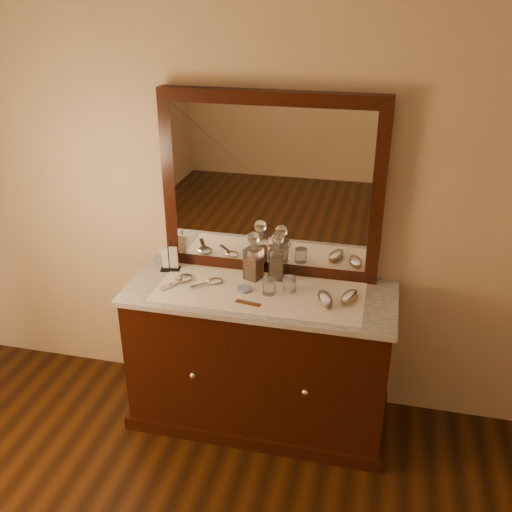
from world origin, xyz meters
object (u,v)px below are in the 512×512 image
dresser_cabinet (260,359)px  napkin_rack (170,259)px  brush_far (349,297)px  pin_dish (245,289)px  decanter_right (277,261)px  brush_near (325,299)px  hand_mirror_inner (212,282)px  comb (248,303)px  hand_mirror_outer (181,279)px  mirror_frame (271,187)px  decanter_left (253,261)px

dresser_cabinet → napkin_rack: size_ratio=8.52×
dresser_cabinet → brush_far: (0.47, -0.01, 0.46)m
pin_dish → decanter_right: (0.14, 0.18, 0.10)m
brush_near → hand_mirror_inner: bearing=173.1°
pin_dish → napkin_rack: (-0.47, 0.15, 0.05)m
brush_far → brush_near: bearing=-154.8°
comb → hand_mirror_outer: (-0.42, 0.16, 0.01)m
dresser_cabinet → decanter_right: (0.06, 0.15, 0.55)m
comb → mirror_frame: bearing=94.7°
pin_dish → decanter_left: (0.01, 0.14, 0.10)m
hand_mirror_outer → brush_far: bearing=-0.3°
comb → decanter_right: bearing=82.9°
pin_dish → decanter_right: 0.25m
dresser_cabinet → pin_dish: (-0.08, -0.02, 0.45)m
brush_near → hand_mirror_outer: 0.80m
mirror_frame → hand_mirror_outer: mirror_frame is taller
hand_mirror_inner → decanter_right: bearing=22.8°
pin_dish → napkin_rack: size_ratio=0.51×
dresser_cabinet → hand_mirror_outer: (-0.45, -0.00, 0.45)m
comb → decanter_right: decanter_right is taller
brush_near → hand_mirror_outer: brush_near is taller
dresser_cabinet → decanter_left: bearing=118.6°
napkin_rack → brush_near: napkin_rack is taller
brush_near → comb: bearing=-166.0°
dresser_cabinet → hand_mirror_outer: 0.64m
brush_near → hand_mirror_inner: size_ratio=1.02×
decanter_left → decanter_right: 0.13m
dresser_cabinet → decanter_left: 0.57m
napkin_rack → brush_near: 0.92m
brush_far → comb: bearing=-163.2°
comb → brush_far: (0.50, 0.15, 0.02)m
mirror_frame → hand_mirror_inner: mirror_frame is taller
brush_near → hand_mirror_outer: (-0.80, 0.06, -0.01)m
decanter_left → hand_mirror_outer: bearing=-162.0°
decanter_right → brush_far: (0.41, -0.16, -0.09)m
napkin_rack → hand_mirror_inner: bearing=-21.4°
mirror_frame → comb: (-0.03, -0.40, -0.49)m
napkin_rack → brush_near: bearing=-11.6°
mirror_frame → hand_mirror_inner: size_ratio=7.13×
decanter_right → hand_mirror_inner: (-0.33, -0.14, -0.10)m
decanter_left → brush_far: size_ratio=1.73×
napkin_rack → decanter_left: (0.49, -0.00, 0.05)m
decanter_left → hand_mirror_outer: (-0.38, -0.12, -0.10)m
mirror_frame → decanter_right: (0.06, -0.09, -0.39)m
decanter_right → hand_mirror_outer: 0.54m
mirror_frame → brush_near: 0.67m
pin_dish → decanter_left: size_ratio=0.30×
dresser_cabinet → decanter_left: decanter_left is taller
dresser_cabinet → napkin_rack: 0.76m
mirror_frame → hand_mirror_inner: bearing=-139.8°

